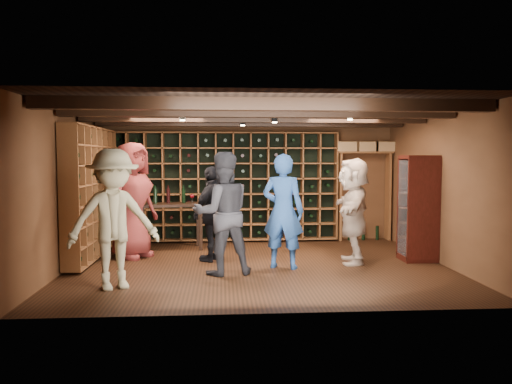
{
  "coord_description": "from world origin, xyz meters",
  "views": [
    {
      "loc": [
        -0.59,
        -7.95,
        1.75
      ],
      "look_at": [
        -0.03,
        0.2,
        1.18
      ],
      "focal_mm": 35.0,
      "sensor_mm": 36.0,
      "label": 1
    }
  ],
  "objects": [
    {
      "name": "crate_shelf",
      "position": [
        2.41,
        2.32,
        1.57
      ],
      "size": [
        1.2,
        0.32,
        2.07
      ],
      "color": "brown",
      "rests_on": "ground"
    },
    {
      "name": "room_shell",
      "position": [
        0.0,
        0.05,
        2.42
      ],
      "size": [
        6.0,
        6.0,
        6.0
      ],
      "color": "brown",
      "rests_on": "ground"
    },
    {
      "name": "ground",
      "position": [
        0.0,
        0.0,
        0.0
      ],
      "size": [
        6.0,
        6.0,
        0.0
      ],
      "primitive_type": "plane",
      "color": "#311A0D",
      "rests_on": "ground"
    },
    {
      "name": "wine_rack_back",
      "position": [
        -0.52,
        2.33,
        1.15
      ],
      "size": [
        4.65,
        0.3,
        2.2
      ],
      "color": "brown",
      "rests_on": "ground"
    },
    {
      "name": "guest_red_floral",
      "position": [
        -2.13,
        0.79,
        1.0
      ],
      "size": [
        1.05,
        1.17,
        2.01
      ],
      "primitive_type": "imported",
      "rotation": [
        0.0,
        0.0,
        1.03
      ],
      "color": "maroon",
      "rests_on": "ground"
    },
    {
      "name": "tasting_table",
      "position": [
        -1.55,
        1.54,
        0.77
      ],
      "size": [
        1.24,
        0.76,
        1.16
      ],
      "rotation": [
        0.0,
        0.0,
        0.16
      ],
      "color": "black",
      "rests_on": "ground"
    },
    {
      "name": "guest_beige",
      "position": [
        1.58,
        0.11,
        0.87
      ],
      "size": [
        0.81,
        1.68,
        1.74
      ],
      "primitive_type": "imported",
      "rotation": [
        0.0,
        0.0,
        4.52
      ],
      "color": "tan",
      "rests_on": "ground"
    },
    {
      "name": "display_cabinet",
      "position": [
        2.71,
        0.2,
        0.86
      ],
      "size": [
        0.55,
        0.5,
        1.75
      ],
      "color": "#370F0B",
      "rests_on": "ground"
    },
    {
      "name": "wine_rack_left",
      "position": [
        -2.83,
        0.82,
        1.15
      ],
      "size": [
        0.3,
        2.65,
        2.2
      ],
      "color": "brown",
      "rests_on": "ground"
    },
    {
      "name": "man_grey_suit",
      "position": [
        -0.58,
        -0.56,
        0.91
      ],
      "size": [
        1.02,
        0.87,
        1.83
      ],
      "primitive_type": "imported",
      "rotation": [
        0.0,
        0.0,
        3.36
      ],
      "color": "black",
      "rests_on": "ground"
    },
    {
      "name": "guest_woman_black",
      "position": [
        -0.73,
        0.42,
        0.8
      ],
      "size": [
        0.89,
        0.97,
        1.6
      ],
      "primitive_type": "imported",
      "rotation": [
        0.0,
        0.0,
        4.03
      ],
      "color": "black",
      "rests_on": "ground"
    },
    {
      "name": "guest_khaki",
      "position": [
        -2.02,
        -1.29,
        0.93
      ],
      "size": [
        1.38,
        1.12,
        1.86
      ],
      "primitive_type": "imported",
      "rotation": [
        0.0,
        0.0,
        0.42
      ],
      "color": "gray",
      "rests_on": "ground"
    },
    {
      "name": "man_blue_shirt",
      "position": [
        0.37,
        -0.22,
        0.9
      ],
      "size": [
        0.77,
        0.64,
        1.81
      ],
      "primitive_type": "imported",
      "rotation": [
        0.0,
        0.0,
        2.77
      ],
      "color": "navy",
      "rests_on": "ground"
    }
  ]
}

